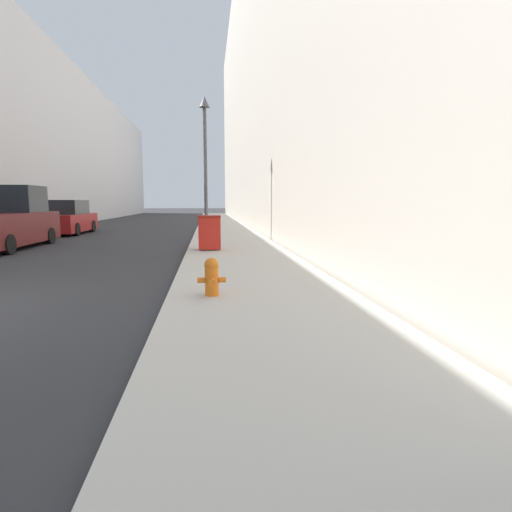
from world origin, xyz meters
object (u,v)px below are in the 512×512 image
Objects in this scene: trash_bin at (210,232)px; fire_hydrant at (212,276)px; lamppost at (205,151)px; parked_sedan_near at (67,219)px; pickup_truck at (4,223)px.

fire_hydrant is at bearing -89.88° from trash_bin.
lamppost is 1.30× the size of parked_sedan_near.
pickup_truck is at bearing 129.92° from fire_hydrant.
fire_hydrant is at bearing -64.24° from parked_sedan_near.
trash_bin is at bearing -88.57° from lamppost.
pickup_truck is 6.44m from parked_sedan_near.
trash_bin is 0.18× the size of lamppost.
pickup_truck reaches higher than trash_bin.
parked_sedan_near reaches higher than trash_bin.
lamppost is (-0.12, 4.83, 3.12)m from trash_bin.
pickup_truck reaches higher than fire_hydrant.
lamppost is 1.11× the size of pickup_truck.
lamppost is 8.07m from pickup_truck.
trash_bin is at bearing -17.51° from pickup_truck.
trash_bin is 0.24× the size of parked_sedan_near.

